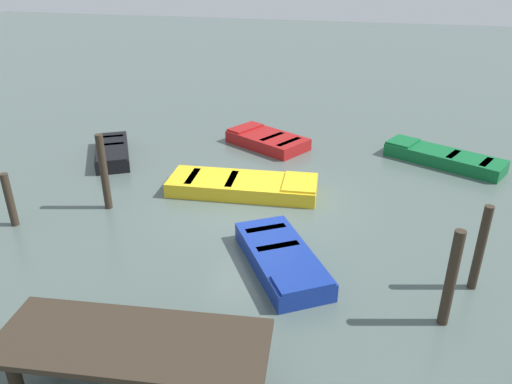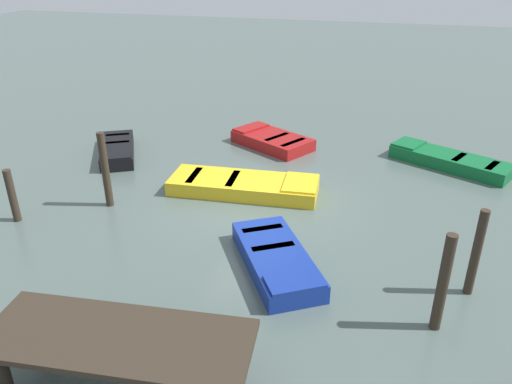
{
  "view_description": "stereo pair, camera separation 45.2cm",
  "coord_description": "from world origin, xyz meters",
  "px_view_note": "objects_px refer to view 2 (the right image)",
  "views": [
    {
      "loc": [
        -2.89,
        11.51,
        6.11
      ],
      "look_at": [
        0.0,
        0.0,
        0.35
      ],
      "focal_mm": 34.74,
      "sensor_mm": 36.0,
      "label": 1
    },
    {
      "loc": [
        -3.33,
        11.39,
        6.11
      ],
      "look_at": [
        0.0,
        0.0,
        0.35
      ],
      "focal_mm": 34.74,
      "sensor_mm": 36.0,
      "label": 2
    }
  ],
  "objects_px": {
    "rowboat_green": "(449,160)",
    "mooring_piling_mid_right": "(476,253)",
    "mooring_piling_center": "(443,283)",
    "rowboat_red": "(272,140)",
    "rowboat_black": "(117,150)",
    "rowboat_blue": "(276,259)",
    "mooring_piling_mid_left": "(12,196)",
    "mooring_piling_near_left": "(105,170)",
    "rowboat_yellow": "(245,185)",
    "dock_segment": "(118,343)"
  },
  "relations": [
    {
      "from": "rowboat_yellow",
      "to": "mooring_piling_near_left",
      "type": "height_order",
      "value": "mooring_piling_near_left"
    },
    {
      "from": "rowboat_red",
      "to": "rowboat_black",
      "type": "relative_size",
      "value": 1.03
    },
    {
      "from": "rowboat_green",
      "to": "mooring_piling_mid_left",
      "type": "relative_size",
      "value": 2.72
    },
    {
      "from": "dock_segment",
      "to": "mooring_piling_mid_left",
      "type": "xyz_separation_m",
      "value": [
        5.26,
        -3.93,
        -0.12
      ]
    },
    {
      "from": "rowboat_red",
      "to": "mooring_piling_near_left",
      "type": "xyz_separation_m",
      "value": [
        3.03,
        5.58,
        0.8
      ]
    },
    {
      "from": "mooring_piling_center",
      "to": "mooring_piling_near_left",
      "type": "height_order",
      "value": "mooring_piling_near_left"
    },
    {
      "from": "mooring_piling_mid_left",
      "to": "rowboat_yellow",
      "type": "bearing_deg",
      "value": -147.72
    },
    {
      "from": "mooring_piling_near_left",
      "to": "rowboat_black",
      "type": "bearing_deg",
      "value": -62.89
    },
    {
      "from": "rowboat_blue",
      "to": "rowboat_black",
      "type": "distance_m",
      "value": 8.23
    },
    {
      "from": "rowboat_red",
      "to": "rowboat_green",
      "type": "height_order",
      "value": "same"
    },
    {
      "from": "rowboat_green",
      "to": "mooring_piling_mid_left",
      "type": "height_order",
      "value": "mooring_piling_mid_left"
    },
    {
      "from": "rowboat_green",
      "to": "rowboat_yellow",
      "type": "bearing_deg",
      "value": 58.58
    },
    {
      "from": "rowboat_blue",
      "to": "mooring_piling_near_left",
      "type": "relative_size",
      "value": 1.53
    },
    {
      "from": "dock_segment",
      "to": "rowboat_black",
      "type": "relative_size",
      "value": 1.41
    },
    {
      "from": "rowboat_red",
      "to": "rowboat_green",
      "type": "xyz_separation_m",
      "value": [
        -5.82,
        0.2,
        -0.0
      ]
    },
    {
      "from": "dock_segment",
      "to": "rowboat_green",
      "type": "xyz_separation_m",
      "value": [
        -5.37,
        -10.71,
        -0.6
      ]
    },
    {
      "from": "rowboat_blue",
      "to": "rowboat_yellow",
      "type": "xyz_separation_m",
      "value": [
        1.77,
        -3.38,
        -0.0
      ]
    },
    {
      "from": "rowboat_green",
      "to": "rowboat_red",
      "type": "bearing_deg",
      "value": 23.85
    },
    {
      "from": "mooring_piling_mid_right",
      "to": "mooring_piling_near_left",
      "type": "xyz_separation_m",
      "value": [
        8.87,
        -1.35,
        0.1
      ]
    },
    {
      "from": "rowboat_black",
      "to": "rowboat_green",
      "type": "bearing_deg",
      "value": 72.45
    },
    {
      "from": "rowboat_blue",
      "to": "mooring_piling_center",
      "type": "relative_size",
      "value": 1.62
    },
    {
      "from": "rowboat_green",
      "to": "rowboat_black",
      "type": "relative_size",
      "value": 1.25
    },
    {
      "from": "rowboat_black",
      "to": "mooring_piling_near_left",
      "type": "xyz_separation_m",
      "value": [
        -1.65,
        3.23,
        0.8
      ]
    },
    {
      "from": "rowboat_blue",
      "to": "mooring_piling_near_left",
      "type": "distance_m",
      "value": 5.31
    },
    {
      "from": "mooring_piling_mid_right",
      "to": "mooring_piling_center",
      "type": "distance_m",
      "value": 1.42
    },
    {
      "from": "dock_segment",
      "to": "mooring_piling_center",
      "type": "xyz_separation_m",
      "value": [
        -4.74,
        -2.72,
        0.16
      ]
    },
    {
      "from": "rowboat_black",
      "to": "rowboat_red",
      "type": "bearing_deg",
      "value": 87.55
    },
    {
      "from": "rowboat_yellow",
      "to": "rowboat_black",
      "type": "xyz_separation_m",
      "value": [
        4.89,
        -1.46,
        0.0
      ]
    },
    {
      "from": "rowboat_yellow",
      "to": "mooring_piling_mid_left",
      "type": "relative_size",
      "value": 3.06
    },
    {
      "from": "rowboat_green",
      "to": "mooring_piling_mid_right",
      "type": "relative_size",
      "value": 2.04
    },
    {
      "from": "rowboat_green",
      "to": "mooring_piling_center",
      "type": "bearing_deg",
      "value": 111.29
    },
    {
      "from": "rowboat_red",
      "to": "mooring_piling_mid_left",
      "type": "xyz_separation_m",
      "value": [
        4.82,
        6.98,
        0.48
      ]
    },
    {
      "from": "mooring_piling_center",
      "to": "mooring_piling_near_left",
      "type": "bearing_deg",
      "value": -17.67
    },
    {
      "from": "rowboat_yellow",
      "to": "mooring_piling_near_left",
      "type": "distance_m",
      "value": 3.77
    },
    {
      "from": "rowboat_blue",
      "to": "mooring_piling_mid_left",
      "type": "xyz_separation_m",
      "value": [
        6.79,
        -0.2,
        0.48
      ]
    },
    {
      "from": "dock_segment",
      "to": "rowboat_red",
      "type": "distance_m",
      "value": 10.94
    },
    {
      "from": "rowboat_red",
      "to": "mooring_piling_mid_left",
      "type": "relative_size",
      "value": 2.24
    },
    {
      "from": "rowboat_green",
      "to": "mooring_piling_mid_right",
      "type": "height_order",
      "value": "mooring_piling_mid_right"
    },
    {
      "from": "rowboat_red",
      "to": "dock_segment",
      "type": "bearing_deg",
      "value": 121.63
    },
    {
      "from": "dock_segment",
      "to": "mooring_piling_mid_right",
      "type": "height_order",
      "value": "mooring_piling_mid_right"
    },
    {
      "from": "rowboat_green",
      "to": "mooring_piling_near_left",
      "type": "bearing_deg",
      "value": 57.14
    },
    {
      "from": "rowboat_black",
      "to": "mooring_piling_mid_right",
      "type": "xyz_separation_m",
      "value": [
        -10.52,
        4.58,
        0.71
      ]
    },
    {
      "from": "rowboat_yellow",
      "to": "mooring_piling_mid_left",
      "type": "bearing_deg",
      "value": -152.45
    },
    {
      "from": "rowboat_blue",
      "to": "rowboat_green",
      "type": "distance_m",
      "value": 7.97
    },
    {
      "from": "rowboat_black",
      "to": "mooring_piling_center",
      "type": "xyz_separation_m",
      "value": [
        -9.86,
        5.84,
        0.75
      ]
    },
    {
      "from": "rowboat_blue",
      "to": "mooring_piling_mid_right",
      "type": "xyz_separation_m",
      "value": [
        -3.87,
        -0.25,
        0.71
      ]
    },
    {
      "from": "dock_segment",
      "to": "rowboat_red",
      "type": "bearing_deg",
      "value": -93.94
    },
    {
      "from": "mooring_piling_near_left",
      "to": "mooring_piling_mid_right",
      "type": "bearing_deg",
      "value": 171.32
    },
    {
      "from": "mooring_piling_mid_left",
      "to": "rowboat_blue",
      "type": "bearing_deg",
      "value": 178.3
    },
    {
      "from": "rowboat_yellow",
      "to": "mooring_piling_mid_left",
      "type": "xyz_separation_m",
      "value": [
        5.03,
        3.18,
        0.48
      ]
    }
  ]
}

